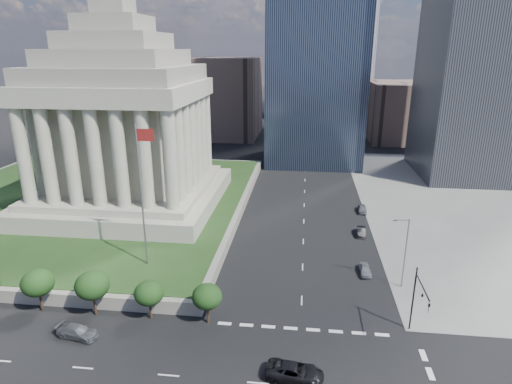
# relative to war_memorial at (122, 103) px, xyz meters

# --- Properties ---
(ground) EXTENTS (500.00, 500.00, 0.00)m
(ground) POSITION_rel_war_memorial_xyz_m (34.00, 52.00, -21.40)
(ground) COLOR black
(ground) RESTS_ON ground
(plaza_terrace) EXTENTS (66.00, 70.00, 1.80)m
(plaza_terrace) POSITION_rel_war_memorial_xyz_m (-11.00, 2.00, -20.50)
(plaza_terrace) COLOR slate
(plaza_terrace) RESTS_ON ground
(plaza_lawn) EXTENTS (64.00, 68.00, 0.10)m
(plaza_lawn) POSITION_rel_war_memorial_xyz_m (-11.00, 2.00, -19.55)
(plaza_lawn) COLOR #1F3817
(plaza_lawn) RESTS_ON plaza_terrace
(war_memorial) EXTENTS (34.00, 34.00, 39.00)m
(war_memorial) POSITION_rel_war_memorial_xyz_m (0.00, 0.00, 0.00)
(war_memorial) COLOR gray
(war_memorial) RESTS_ON plaza_lawn
(flagpole) EXTENTS (2.52, 0.24, 20.00)m
(flagpole) POSITION_rel_war_memorial_xyz_m (12.17, -24.00, -8.29)
(flagpole) COLOR slate
(flagpole) RESTS_ON plaza_lawn
(tree_row) EXTENTS (53.00, 4.00, 6.00)m
(tree_row) POSITION_rel_war_memorial_xyz_m (-1.50, -34.00, -18.40)
(tree_row) COLOR black
(tree_row) RESTS_ON ground
(midrise_glass) EXTENTS (26.00, 26.00, 60.00)m
(midrise_glass) POSITION_rel_war_memorial_xyz_m (36.00, 47.00, 8.60)
(midrise_glass) COLOR black
(midrise_glass) RESTS_ON ground
(building_filler_ne) EXTENTS (20.00, 30.00, 20.00)m
(building_filler_ne) POSITION_rel_war_memorial_xyz_m (66.00, 82.00, -11.40)
(building_filler_ne) COLOR brown
(building_filler_ne) RESTS_ON ground
(building_filler_nw) EXTENTS (24.00, 30.00, 28.00)m
(building_filler_nw) POSITION_rel_war_memorial_xyz_m (4.00, 82.00, -7.40)
(building_filler_nw) COLOR brown
(building_filler_nw) RESTS_ON ground
(traffic_signal_ne) EXTENTS (0.30, 5.74, 8.00)m
(traffic_signal_ne) POSITION_rel_war_memorial_xyz_m (46.50, -34.30, -16.15)
(traffic_signal_ne) COLOR black
(traffic_signal_ne) RESTS_ON ground
(street_lamp_north) EXTENTS (2.13, 0.22, 10.00)m
(street_lamp_north) POSITION_rel_war_memorial_xyz_m (47.33, -23.00, -15.74)
(street_lamp_north) COLOR slate
(street_lamp_north) RESTS_ON ground
(pickup_truck) EXTENTS (3.26, 5.98, 1.59)m
(pickup_truck) POSITION_rel_war_memorial_xyz_m (33.50, -41.97, -20.60)
(pickup_truck) COLOR black
(pickup_truck) RESTS_ON ground
(suv_grey) EXTENTS (2.72, 5.08, 1.40)m
(suv_grey) POSITION_rel_war_memorial_xyz_m (9.02, -38.36, -20.70)
(suv_grey) COLOR #4F5156
(suv_grey) RESTS_ON ground
(parked_sedan_near) EXTENTS (3.91, 1.62, 1.32)m
(parked_sedan_near) POSITION_rel_war_memorial_xyz_m (43.00, -19.94, -20.74)
(parked_sedan_near) COLOR gray
(parked_sedan_near) RESTS_ON ground
(parked_sedan_mid) EXTENTS (1.70, 4.07, 1.31)m
(parked_sedan_mid) POSITION_rel_war_memorial_xyz_m (44.01, -6.14, -20.75)
(parked_sedan_mid) COLOR black
(parked_sedan_mid) RESTS_ON ground
(parked_sedan_far) EXTENTS (1.86, 4.21, 1.41)m
(parked_sedan_far) POSITION_rel_war_memorial_xyz_m (45.50, 5.23, -20.70)
(parked_sedan_far) COLOR slate
(parked_sedan_far) RESTS_ON ground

